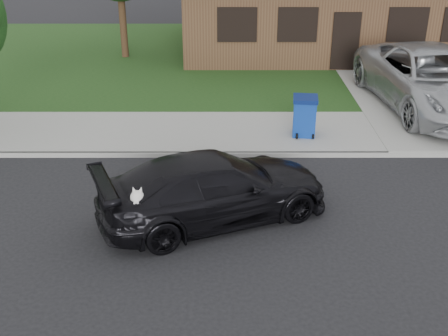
{
  "coord_description": "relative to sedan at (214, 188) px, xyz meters",
  "views": [
    {
      "loc": [
        -0.49,
        -9.61,
        6.06
      ],
      "look_at": [
        -0.48,
        0.58,
        1.1
      ],
      "focal_mm": 45.0,
      "sensor_mm": 36.0,
      "label": 1
    }
  ],
  "objects": [
    {
      "name": "ground",
      "position": [
        0.69,
        -0.47,
        -0.7
      ],
      "size": [
        120.0,
        120.0,
        0.0
      ],
      "primitive_type": "plane",
      "color": "black",
      "rests_on": "ground"
    },
    {
      "name": "sidewalk",
      "position": [
        0.69,
        4.53,
        -0.64
      ],
      "size": [
        60.0,
        3.0,
        0.12
      ],
      "primitive_type": "cube",
      "color": "gray",
      "rests_on": "ground"
    },
    {
      "name": "curb",
      "position": [
        0.69,
        3.03,
        -0.64
      ],
      "size": [
        60.0,
        0.12,
        0.12
      ],
      "primitive_type": "cube",
      "color": "gray",
      "rests_on": "ground"
    },
    {
      "name": "lawn",
      "position": [
        0.69,
        12.53,
        -0.63
      ],
      "size": [
        60.0,
        13.0,
        0.13
      ],
      "primitive_type": "cube",
      "color": "#193814",
      "rests_on": "ground"
    },
    {
      "name": "driveway",
      "position": [
        6.69,
        9.53,
        -0.63
      ],
      "size": [
        4.5,
        13.0,
        0.14
      ],
      "primitive_type": "cube",
      "color": "gray",
      "rests_on": "ground"
    },
    {
      "name": "sedan",
      "position": [
        0.0,
        0.0,
        0.0
      ],
      "size": [
        5.17,
        3.65,
        1.39
      ],
      "rotation": [
        0.0,
        0.0,
        1.97
      ],
      "color": "black",
      "rests_on": "ground"
    },
    {
      "name": "minivan",
      "position": [
        6.51,
        6.36,
        0.35
      ],
      "size": [
        3.75,
        6.83,
        1.81
      ],
      "primitive_type": "imported",
      "rotation": [
        0.0,
        0.0,
        0.12
      ],
      "color": "#A9ACB0",
      "rests_on": "driveway"
    },
    {
      "name": "recycling_bin",
      "position": [
        2.4,
        4.23,
        -0.03
      ],
      "size": [
        0.72,
        0.74,
        1.09
      ],
      "rotation": [
        0.0,
        0.0,
        -0.11
      ],
      "color": "navy",
      "rests_on": "sidewalk"
    }
  ]
}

